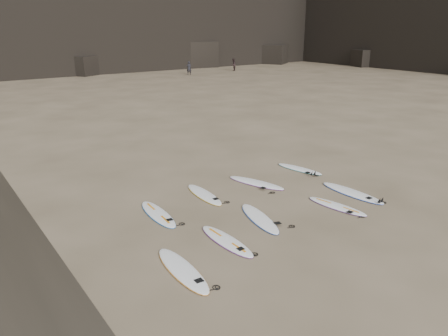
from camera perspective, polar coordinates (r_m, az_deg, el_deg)
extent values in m
plane|color=#897559|center=(14.73, 8.50, -6.03)|extent=(240.00, 240.00, 0.00)
cube|color=black|center=(57.47, -18.12, 12.62)|extent=(4.23, 4.46, 2.33)
cube|color=black|center=(65.50, -3.78, 14.61)|extent=(5.95, 5.19, 3.59)
cube|color=black|center=(71.69, 6.26, 14.57)|extent=(5.31, 5.56, 2.88)
cube|color=black|center=(69.46, 18.16, 13.49)|extent=(4.39, 4.01, 2.41)
ellipsoid|color=white|center=(11.50, -5.45, -13.07)|extent=(0.78, 2.60, 0.09)
ellipsoid|color=white|center=(12.82, 0.34, -9.47)|extent=(0.57, 2.38, 0.09)
ellipsoid|color=white|center=(14.25, 4.66, -6.53)|extent=(1.20, 2.55, 0.09)
ellipsoid|color=white|center=(15.60, 14.53, -4.83)|extent=(0.86, 2.33, 0.08)
ellipsoid|color=white|center=(16.94, 16.38, -3.10)|extent=(0.69, 2.72, 0.10)
ellipsoid|color=white|center=(14.67, -8.62, -5.93)|extent=(0.78, 2.51, 0.09)
ellipsoid|color=white|center=(16.12, -2.61, -3.46)|extent=(0.78, 2.44, 0.09)
ellipsoid|color=white|center=(17.31, 4.21, -1.92)|extent=(1.34, 2.59, 0.09)
ellipsoid|color=white|center=(19.19, 9.82, -0.11)|extent=(0.95, 2.29, 0.08)
imported|color=black|center=(55.23, -4.60, 12.87)|extent=(0.71, 0.65, 1.63)
imported|color=black|center=(59.95, 1.22, 13.34)|extent=(0.99, 0.96, 1.60)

